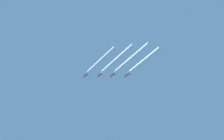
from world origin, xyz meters
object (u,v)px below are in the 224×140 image
object	(u,v)px
jet_lead	(86,75)
jet_fourth_echelon	(127,75)
jet_second_echelon	(100,75)
jet_third_echelon	(113,75)

from	to	relation	value
jet_lead	jet_fourth_echelon	distance (m)	41.66
jet_second_echelon	jet_fourth_echelon	bearing A→B (deg)	-41.65
jet_lead	jet_fourth_echelon	size ratio (longest dim) A/B	1.00
jet_fourth_echelon	jet_lead	bearing A→B (deg)	139.54
jet_lead	jet_third_echelon	world-z (taller)	jet_lead
jet_fourth_echelon	jet_second_echelon	bearing A→B (deg)	138.35
jet_third_echelon	jet_fourth_echelon	xyz separation A→B (m)	(10.74, -9.28, -1.82)
jet_lead	jet_second_echelon	bearing A→B (deg)	-38.13
jet_lead	jet_second_echelon	xyz separation A→B (m)	(11.04, -8.67, -1.15)
jet_lead	jet_second_echelon	size ratio (longest dim) A/B	1.00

